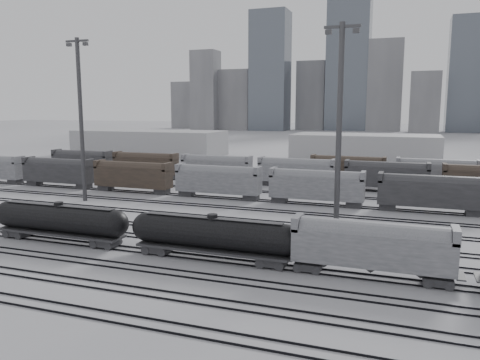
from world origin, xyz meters
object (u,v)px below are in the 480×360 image
(tank_car_b, at_px, (213,235))
(tank_car_a, at_px, (60,220))
(hopper_car_a, at_px, (372,244))
(light_mast_c, at_px, (339,130))

(tank_car_b, bearing_deg, tank_car_a, 180.00)
(hopper_car_a, height_order, light_mast_c, light_mast_c)
(tank_car_a, height_order, tank_car_b, tank_car_b)
(tank_car_b, xyz_separation_m, hopper_car_a, (15.64, -0.00, 0.55))
(hopper_car_a, xyz_separation_m, light_mast_c, (-4.63, 10.06, 9.82))
(tank_car_b, bearing_deg, light_mast_c, 42.43)
(tank_car_b, xyz_separation_m, light_mast_c, (11.01, 10.06, 10.37))
(tank_car_b, relative_size, hopper_car_a, 1.28)
(light_mast_c, bearing_deg, hopper_car_a, -65.27)
(tank_car_b, bearing_deg, hopper_car_a, -0.00)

